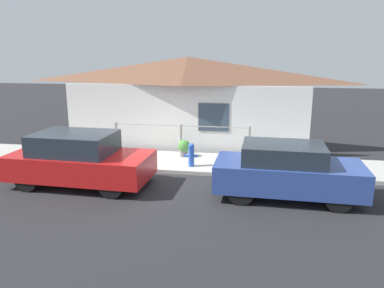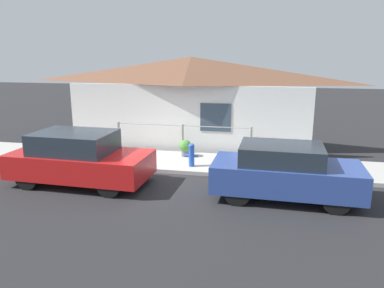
# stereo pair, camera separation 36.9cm
# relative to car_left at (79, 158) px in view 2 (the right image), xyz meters

# --- Properties ---
(ground_plane) EXTENTS (60.00, 60.00, 0.00)m
(ground_plane) POSITION_rel_car_left_xyz_m (2.19, 1.34, -0.74)
(ground_plane) COLOR #262628
(sidewalk) EXTENTS (24.00, 2.19, 0.12)m
(sidewalk) POSITION_rel_car_left_xyz_m (2.19, 2.43, -0.68)
(sidewalk) COLOR #B2AFA8
(sidewalk) RESTS_ON ground_plane
(house) EXTENTS (9.34, 2.23, 3.46)m
(house) POSITION_rel_car_left_xyz_m (2.19, 4.81, 2.03)
(house) COLOR white
(house) RESTS_ON ground_plane
(fence) EXTENTS (4.90, 0.10, 1.04)m
(fence) POSITION_rel_car_left_xyz_m (2.19, 3.38, -0.04)
(fence) COLOR #999993
(fence) RESTS_ON sidewalk
(car_left) EXTENTS (3.94, 1.88, 1.49)m
(car_left) POSITION_rel_car_left_xyz_m (0.00, 0.00, 0.00)
(car_left) COLOR red
(car_left) RESTS_ON ground_plane
(car_right) EXTENTS (3.71, 1.70, 1.41)m
(car_right) POSITION_rel_car_left_xyz_m (5.61, -0.00, -0.03)
(car_right) COLOR #2D4793
(car_right) RESTS_ON ground_plane
(fire_hydrant) EXTENTS (0.42, 0.19, 0.75)m
(fire_hydrant) POSITION_rel_car_left_xyz_m (2.84, 1.87, -0.23)
(fire_hydrant) COLOR blue
(fire_hydrant) RESTS_ON sidewalk
(potted_plant_near_hydrant) EXTENTS (0.42, 0.42, 0.58)m
(potted_plant_near_hydrant) POSITION_rel_car_left_xyz_m (2.39, 2.96, -0.29)
(potted_plant_near_hydrant) COLOR slate
(potted_plant_near_hydrant) RESTS_ON sidewalk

